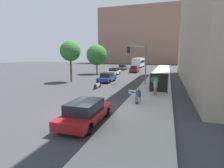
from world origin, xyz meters
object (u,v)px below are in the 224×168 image
(protest_banner, at_px, (159,83))
(car_on_road_far_lane, at_px, (123,67))
(parked_car_curbside, at_px, (86,112))
(traffic_light_pole, at_px, (139,57))
(car_on_road_distant, at_px, (135,69))
(car_on_road_nearest, at_px, (107,77))
(motorcycle_on_road, at_px, (97,84))
(street_tree_near_curb, at_px, (70,51))
(pedestrian_behind, at_px, (150,82))
(jogger_on_sidewalk, at_px, (155,87))
(street_tree_midblock, at_px, (97,55))
(city_bus_on_road, at_px, (139,62))
(car_on_road_midblock, at_px, (114,71))
(seated_protester, at_px, (138,95))

(protest_banner, relative_size, car_on_road_far_lane, 0.46)
(parked_car_curbside, bearing_deg, traffic_light_pole, 87.16)
(car_on_road_distant, bearing_deg, parked_car_curbside, -84.81)
(car_on_road_nearest, distance_m, motorcycle_on_road, 5.30)
(protest_banner, xyz_separation_m, street_tree_near_curb, (-12.94, 4.78, 3.37))
(traffic_light_pole, xyz_separation_m, street_tree_near_curb, (-9.99, -0.66, 0.84))
(pedestrian_behind, bearing_deg, protest_banner, 27.96)
(jogger_on_sidewalk, xyz_separation_m, street_tree_midblock, (-13.33, 17.63, 3.05))
(jogger_on_sidewalk, xyz_separation_m, car_on_road_distant, (-6.34, 23.82, -0.24))
(protest_banner, height_order, city_bus_on_road, city_bus_on_road)
(car_on_road_midblock, height_order, city_bus_on_road, city_bus_on_road)
(car_on_road_far_lane, height_order, street_tree_midblock, street_tree_midblock)
(pedestrian_behind, relative_size, street_tree_midblock, 0.28)
(motorcycle_on_road, bearing_deg, jogger_on_sidewalk, -20.46)
(jogger_on_sidewalk, relative_size, protest_banner, 0.82)
(pedestrian_behind, xyz_separation_m, car_on_road_nearest, (-6.84, 5.11, -0.35))
(parked_car_curbside, bearing_deg, protest_banner, 68.23)
(seated_protester, height_order, traffic_light_pole, traffic_light_pole)
(car_on_road_nearest, height_order, car_on_road_distant, car_on_road_distant)
(pedestrian_behind, xyz_separation_m, car_on_road_distant, (-5.58, 21.04, -0.30))
(seated_protester, relative_size, pedestrian_behind, 0.69)
(protest_banner, height_order, street_tree_midblock, street_tree_midblock)
(parked_car_curbside, height_order, street_tree_midblock, street_tree_midblock)
(seated_protester, relative_size, city_bus_on_road, 0.11)
(seated_protester, bearing_deg, pedestrian_behind, 80.71)
(city_bus_on_road, bearing_deg, protest_banner, -78.05)
(car_on_road_nearest, xyz_separation_m, car_on_road_midblock, (-1.83, 9.60, 0.00))
(car_on_road_nearest, bearing_deg, pedestrian_behind, -36.75)
(motorcycle_on_road, relative_size, street_tree_near_curb, 0.34)
(seated_protester, bearing_deg, car_on_road_midblock, 107.26)
(pedestrian_behind, xyz_separation_m, city_bus_on_road, (-7.40, 38.18, 0.72))
(traffic_light_pole, height_order, car_on_road_nearest, traffic_light_pole)
(protest_banner, xyz_separation_m, motorcycle_on_road, (-7.24, 1.24, -0.67))
(city_bus_on_road, bearing_deg, seated_protester, -80.99)
(street_tree_midblock, bearing_deg, street_tree_near_curb, -86.99)
(seated_protester, height_order, street_tree_midblock, street_tree_midblock)
(motorcycle_on_road, bearing_deg, city_bus_on_road, 91.69)
(traffic_light_pole, bearing_deg, pedestrian_behind, -63.83)
(jogger_on_sidewalk, xyz_separation_m, car_on_road_nearest, (-7.60, 7.89, -0.30))
(jogger_on_sidewalk, relative_size, car_on_road_far_lane, 0.38)
(jogger_on_sidewalk, relative_size, motorcycle_on_road, 0.81)
(car_on_road_far_lane, xyz_separation_m, motorcycle_on_road, (3.67, -26.95, -0.17))
(jogger_on_sidewalk, distance_m, city_bus_on_road, 41.78)
(car_on_road_midblock, bearing_deg, seated_protester, -68.02)
(motorcycle_on_road, bearing_deg, pedestrian_behind, 1.47)
(city_bus_on_road, height_order, motorcycle_on_road, city_bus_on_road)
(traffic_light_pole, height_order, city_bus_on_road, traffic_light_pole)
(parked_car_curbside, distance_m, motorcycle_on_road, 11.05)
(traffic_light_pole, relative_size, city_bus_on_road, 0.49)
(car_on_road_nearest, bearing_deg, street_tree_midblock, 120.47)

